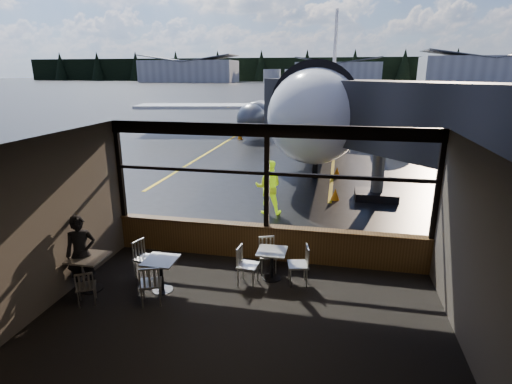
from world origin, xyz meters
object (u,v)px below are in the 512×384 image
(jet_bridge, at_px, (394,136))
(chair_near_e, at_px, (298,265))
(cone_wing, at_px, (240,136))
(cone_extra, at_px, (335,194))
(cafe_table_mid, at_px, (162,275))
(cafe_table_near, at_px, (272,265))
(chair_near_w, at_px, (248,266))
(ground_crew, at_px, (268,187))
(chair_left_s, at_px, (86,287))
(chair_near_n, at_px, (268,256))
(chair_mid_s, at_px, (151,283))
(airliner, at_px, (330,60))
(passenger, at_px, (81,254))
(chair_mid_w, at_px, (146,259))
(cone_nose, at_px, (337,172))
(cafe_table_left, at_px, (90,273))

(jet_bridge, bearing_deg, chair_near_e, -111.95)
(cone_wing, relative_size, cone_extra, 1.22)
(cone_extra, bearing_deg, cafe_table_mid, -116.17)
(cafe_table_near, xyz_separation_m, cafe_table_mid, (-2.30, -1.01, 0.02))
(chair_near_w, relative_size, ground_crew, 0.50)
(chair_near_e, height_order, chair_left_s, chair_near_e)
(chair_near_n, relative_size, chair_mid_s, 0.96)
(airliner, height_order, chair_left_s, airliner)
(jet_bridge, relative_size, cafe_table_near, 15.85)
(passenger, bearing_deg, chair_near_e, -17.35)
(chair_mid_s, bearing_deg, chair_near_w, 10.58)
(chair_mid_w, relative_size, cone_nose, 1.91)
(airliner, height_order, cafe_table_near, airliner)
(chair_left_s, relative_size, cone_nose, 1.70)
(chair_left_s, relative_size, cone_extra, 1.76)
(airliner, relative_size, chair_near_w, 38.66)
(cafe_table_near, xyz_separation_m, chair_near_e, (0.62, -0.11, 0.11))
(airliner, relative_size, cafe_table_mid, 47.06)
(airliner, xyz_separation_m, chair_near_w, (-0.97, -22.06, -5.00))
(chair_near_w, xyz_separation_m, cone_wing, (-5.09, 20.03, -0.19))
(cafe_table_near, height_order, cone_nose, cafe_table_near)
(cafe_table_near, relative_size, passenger, 0.42)
(cafe_table_near, xyz_separation_m, passenger, (-4.01, -1.30, 0.51))
(chair_left_s, distance_m, passenger, 0.80)
(cafe_table_left, distance_m, chair_near_e, 4.64)
(jet_bridge, bearing_deg, cone_wing, 123.98)
(chair_near_e, xyz_separation_m, cone_nose, (0.78, 10.11, -0.24))
(cafe_table_near, height_order, ground_crew, ground_crew)
(cafe_table_mid, bearing_deg, chair_left_s, -148.38)
(chair_near_e, bearing_deg, cone_extra, -18.92)
(passenger, distance_m, cone_nose, 12.55)
(chair_near_e, bearing_deg, chair_left_s, 99.65)
(cafe_table_mid, height_order, chair_left_s, chair_left_s)
(chair_mid_s, relative_size, cone_wing, 1.66)
(chair_near_w, bearing_deg, passenger, -69.50)
(chair_near_n, relative_size, passenger, 0.51)
(cafe_table_mid, height_order, cafe_table_left, cafe_table_left)
(cone_extra, bearing_deg, cone_wing, 117.79)
(cafe_table_near, xyz_separation_m, cafe_table_left, (-3.87, -1.29, 0.04))
(chair_left_s, xyz_separation_m, cone_wing, (-1.97, 21.50, -0.13))
(chair_near_e, bearing_deg, chair_mid_w, 83.56)
(chair_near_e, bearing_deg, cafe_table_mid, 94.80)
(chair_left_s, bearing_deg, jet_bridge, 19.81)
(ground_crew, bearing_deg, cafe_table_mid, 68.75)
(cafe_table_mid, distance_m, chair_near_w, 1.93)
(chair_near_n, height_order, ground_crew, ground_crew)
(chair_near_w, relative_size, chair_left_s, 1.15)
(chair_near_n, height_order, chair_left_s, chair_near_n)
(ground_crew, bearing_deg, chair_near_e, 101.06)
(cafe_table_near, height_order, cone_extra, cafe_table_near)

